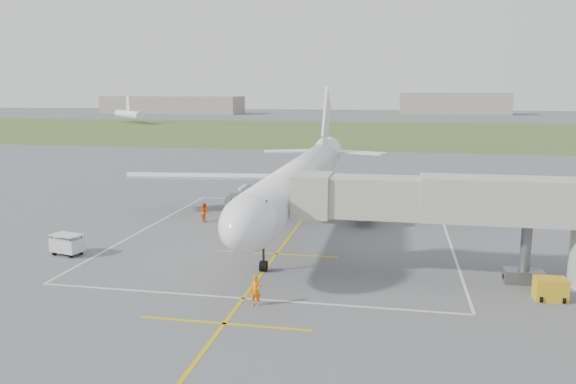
% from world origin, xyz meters
% --- Properties ---
extents(ground, '(700.00, 700.00, 0.00)m').
position_xyz_m(ground, '(0.00, 0.00, 0.00)').
color(ground, '#58585A').
rests_on(ground, ground).
extents(grass_strip, '(700.00, 120.00, 0.02)m').
position_xyz_m(grass_strip, '(0.00, 130.00, 0.01)').
color(grass_strip, '#435927').
rests_on(grass_strip, ground).
extents(apron_markings, '(28.20, 60.00, 0.01)m').
position_xyz_m(apron_markings, '(0.00, -5.82, 0.01)').
color(apron_markings, '#C4AA0B').
rests_on(apron_markings, ground).
extents(airliner, '(38.93, 46.75, 13.52)m').
position_xyz_m(airliner, '(-0.00, 0.75, 4.39)').
color(airliner, white).
rests_on(airliner, ground).
extents(jet_bridge, '(23.40, 5.00, 7.20)m').
position_xyz_m(jet_bridge, '(15.72, -13.50, 4.74)').
color(jet_bridge, gray).
rests_on(jet_bridge, ground).
extents(gpu_unit, '(1.95, 1.41, 1.43)m').
position_xyz_m(gpu_unit, '(18.94, -16.59, 0.70)').
color(gpu_unit, gold).
rests_on(gpu_unit, ground).
extents(baggage_cart, '(2.70, 1.99, 1.69)m').
position_xyz_m(baggage_cart, '(-16.35, -13.42, 0.86)').
color(baggage_cart, silver).
rests_on(baggage_cart, ground).
extents(ramp_worker_nose, '(0.71, 0.49, 1.89)m').
position_xyz_m(ramp_worker_nose, '(1.07, -21.00, 0.95)').
color(ramp_worker_nose, orange).
rests_on(ramp_worker_nose, ground).
extents(ramp_worker_wing, '(1.16, 1.15, 1.89)m').
position_xyz_m(ramp_worker_wing, '(-9.51, -0.14, 0.95)').
color(ramp_worker_wing, '#F74D07').
rests_on(ramp_worker_wing, ground).
extents(distant_hangars, '(345.00, 49.00, 12.00)m').
position_xyz_m(distant_hangars, '(-16.15, 265.19, 5.17)').
color(distant_hangars, gray).
rests_on(distant_hangars, ground).
extents(distant_aircraft, '(219.04, 47.13, 8.85)m').
position_xyz_m(distant_aircraft, '(-2.32, 173.91, 3.59)').
color(distant_aircraft, white).
rests_on(distant_aircraft, ground).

